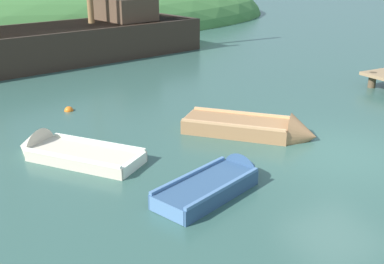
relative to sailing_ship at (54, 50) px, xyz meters
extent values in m
plane|color=#33564C|center=(3.56, -14.70, -0.57)|extent=(120.00, 120.00, 0.00)
cylinder|color=brown|center=(9.30, -10.52, -0.58)|extent=(0.28, 0.28, 1.18)
cube|color=#38281E|center=(-0.17, -0.03, -0.16)|extent=(15.48, 7.06, 2.41)
cube|color=#997A51|center=(-0.17, -0.03, 1.00)|extent=(14.83, 6.61, 0.10)
cube|color=#4C3828|center=(3.93, 0.82, 1.60)|extent=(2.74, 3.26, 1.10)
cube|color=#335175|center=(-0.55, -14.91, -0.47)|extent=(2.53, 1.71, 0.43)
cone|color=#335175|center=(0.83, -14.42, -0.47)|extent=(0.88, 1.08, 0.93)
cube|color=#4F75A1|center=(-1.60, -15.29, -0.40)|extent=(0.41, 0.87, 0.30)
cube|color=#4F75A1|center=(-0.17, -14.78, -0.31)|extent=(0.47, 0.91, 0.05)
cube|color=#4F75A1|center=(-0.93, -15.05, -0.31)|extent=(0.47, 0.91, 0.05)
cube|color=#4F75A1|center=(-0.40, -15.34, -0.22)|extent=(2.18, 0.85, 0.07)
cube|color=#4F75A1|center=(-0.70, -14.49, -0.22)|extent=(2.18, 0.85, 0.07)
cube|color=beige|center=(-2.17, -12.00, -0.49)|extent=(2.57, 2.85, 0.39)
cone|color=beige|center=(-3.20, -10.66, -0.49)|extent=(1.29, 1.21, 1.11)
cube|color=white|center=(-1.38, -13.03, -0.43)|extent=(0.90, 0.73, 0.27)
cube|color=white|center=(-2.46, -11.63, -0.36)|extent=(0.96, 0.80, 0.05)
cube|color=white|center=(-1.89, -12.38, -0.36)|extent=(0.96, 0.80, 0.05)
cube|color=white|center=(-1.74, -11.67, -0.27)|extent=(1.68, 2.15, 0.07)
cube|color=white|center=(-2.60, -12.33, -0.27)|extent=(1.68, 2.15, 0.07)
cube|color=#9E7047|center=(2.10, -12.12, -0.43)|extent=(2.86, 2.95, 0.50)
cone|color=#9E7047|center=(3.32, -13.45, -0.43)|extent=(1.33, 1.31, 1.15)
cube|color=tan|center=(1.15, -11.09, -0.36)|extent=(0.88, 0.83, 0.35)
cube|color=tan|center=(2.44, -12.49, -0.24)|extent=(0.94, 0.89, 0.05)
cube|color=tan|center=(1.75, -11.75, -0.24)|extent=(0.94, 0.89, 0.05)
cube|color=tan|center=(1.68, -12.51, -0.15)|extent=(1.99, 2.14, 0.07)
cube|color=tan|center=(2.52, -11.74, -0.15)|extent=(1.99, 2.14, 0.07)
sphere|color=orange|center=(-1.47, -7.86, -0.57)|extent=(0.29, 0.29, 0.29)
camera|label=1|loc=(-4.96, -22.27, 4.02)|focal=43.95mm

